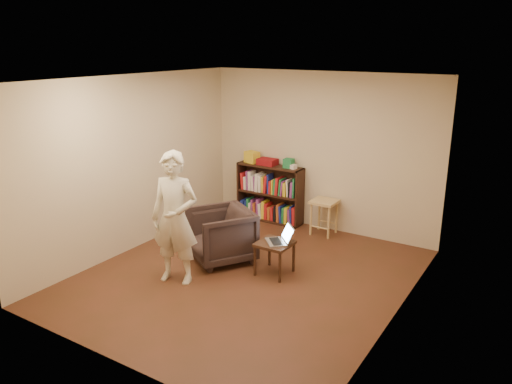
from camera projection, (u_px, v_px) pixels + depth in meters
The scene contains 15 objects.
floor at pixel (246, 276), 6.72m from camera, with size 4.50×4.50×0.00m, color #432915.
ceiling at pixel (245, 79), 5.97m from camera, with size 4.50×4.50×0.00m, color silver.
wall_back at pixel (321, 152), 8.17m from camera, with size 4.00×4.00×0.00m, color beige.
wall_left at pixel (133, 164), 7.37m from camera, with size 4.50×4.50×0.00m, color beige.
wall_right at pixel (402, 211), 5.33m from camera, with size 4.50×4.50×0.00m, color beige.
bookshelf at pixel (270, 196), 8.73m from camera, with size 1.20×0.30×1.00m.
box_yellow at pixel (252, 157), 8.74m from camera, with size 0.24×0.17×0.20m, color yellow.
red_cloth at pixel (267, 162), 8.59m from camera, with size 0.32×0.23×0.11m, color maroon.
box_green at pixel (289, 163), 8.38m from camera, with size 0.15×0.15×0.15m, color #217D43.
box_white at pixel (293, 167), 8.31m from camera, with size 0.09×0.09×0.07m, color white.
stool at pixel (324, 207), 8.09m from camera, with size 0.40×0.40×0.57m.
armchair at pixel (221, 235), 7.13m from camera, with size 0.82×0.84×0.77m, color #322521.
side_table at pixel (275, 248), 6.71m from camera, with size 0.44×0.44×0.45m.
laptop at pixel (281, 238), 6.67m from camera, with size 0.47×0.47×0.23m.
person at pixel (175, 218), 6.37m from camera, with size 0.64×0.42×1.74m, color beige.
Camera 1 is at (3.36, -5.10, 3.03)m, focal length 35.00 mm.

